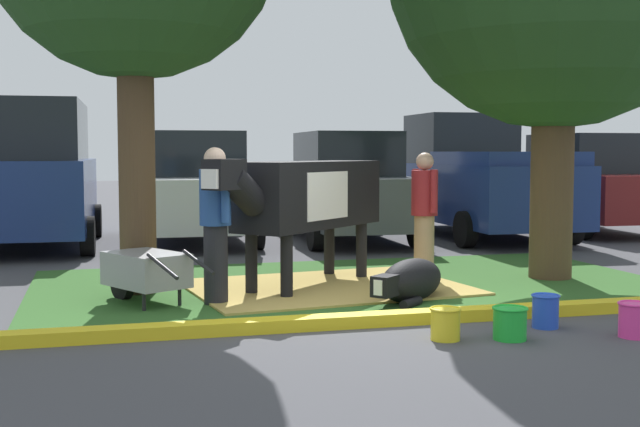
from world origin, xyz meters
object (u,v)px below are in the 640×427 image
bucket_yellow (445,323)px  pickup_truck_maroon (476,179)px  wheelbarrow (145,270)px  sedan_red (585,184)px  calf_lying (410,281)px  bucket_blue (545,310)px  person_visitor_near (424,212)px  cow_holstein (305,196)px  hatchback_white (346,188)px  suv_dark_grey (34,174)px  bucket_green (510,322)px  sedan_silver (196,189)px  person_handler (215,220)px  bucket_pink (634,319)px

bucket_yellow → pickup_truck_maroon: bearing=62.5°
wheelbarrow → bucket_yellow: 3.41m
pickup_truck_maroon → sedan_red: size_ratio=1.23×
calf_lying → bucket_blue: bearing=-64.4°
person_visitor_near → pickup_truck_maroon: (3.13, 4.96, 0.23)m
cow_holstein → hatchback_white: 5.45m
person_visitor_near → pickup_truck_maroon: 5.87m
pickup_truck_maroon → hatchback_white: bearing=-176.4°
bucket_blue → suv_dark_grey: suv_dark_grey is taller
hatchback_white → pickup_truck_maroon: size_ratio=0.82×
suv_dark_grey → cow_holstein: bearing=-57.6°
wheelbarrow → pickup_truck_maroon: 8.93m
bucket_green → hatchback_white: 8.24m
suv_dark_grey → bucket_green: bearing=-62.0°
bucket_yellow → pickup_truck_maroon: (4.25, 8.18, 0.96)m
sedan_red → sedan_silver: bearing=179.2°
person_handler → bucket_green: bearing=-45.2°
calf_lying → bucket_green: size_ratio=3.76×
cow_holstein → pickup_truck_maroon: (4.79, 5.22, -0.01)m
bucket_yellow → person_visitor_near: bearing=70.9°
cow_holstein → sedan_silver: (-0.67, 5.54, -0.14)m
bucket_pink → sedan_red: sedan_red is taller
bucket_yellow → sedan_silver: bearing=98.1°
calf_lying → bucket_yellow: bearing=-101.6°
calf_lying → bucket_yellow: calf_lying is taller
pickup_truck_maroon → calf_lying: bearing=-121.3°
person_visitor_near → sedan_silver: size_ratio=0.37×
hatchback_white → suv_dark_grey: bearing=175.6°
suv_dark_grey → person_handler: bearing=-70.0°
person_visitor_near → bucket_green: bearing=-99.5°
sedan_red → person_handler: bearing=-143.9°
bucket_yellow → pickup_truck_maroon: 9.27m
person_visitor_near → bucket_yellow: (-1.12, -3.22, -0.74)m
calf_lying → sedan_silver: 6.94m
bucket_yellow → suv_dark_grey: bearing=115.4°
bucket_yellow → suv_dark_grey: size_ratio=0.06×
wheelbarrow → person_visitor_near: bearing=13.7°
person_visitor_near → hatchback_white: 4.81m
sedan_red → calf_lying: bearing=-134.3°
cow_holstein → pickup_truck_maroon: 7.08m
person_visitor_near → suv_dark_grey: (-5.12, 5.21, 0.38)m
bucket_blue → suv_dark_grey: (-5.12, 8.21, 1.10)m
wheelbarrow → bucket_blue: (3.59, -2.12, -0.22)m
person_visitor_near → bucket_blue: person_visitor_near is taller
bucket_yellow → bucket_green: 0.57m
bucket_green → hatchback_white: bearing=83.2°
person_visitor_near → bucket_blue: bearing=-90.0°
suv_dark_grey → sedan_red: suv_dark_grey is taller
bucket_yellow → bucket_blue: (1.12, 0.22, 0.01)m
calf_lying → hatchback_white: (1.16, 6.22, 0.75)m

